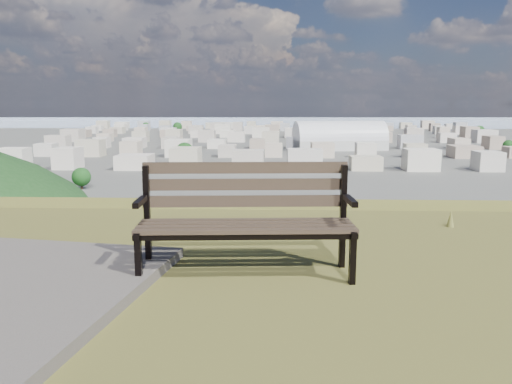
{
  "coord_description": "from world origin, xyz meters",
  "views": [
    {
      "loc": [
        0.52,
        -2.06,
        26.29
      ],
      "look_at": [
        0.31,
        3.56,
        25.3
      ],
      "focal_mm": 35.0,
      "sensor_mm": 36.0,
      "label": 1
    }
  ],
  "objects": [
    {
      "name": "park_bench",
      "position": [
        0.3,
        1.65,
        25.48
      ],
      "size": [
        1.64,
        0.62,
        0.84
      ],
      "rotation": [
        0.0,
        0.0,
        0.06
      ],
      "color": "#3E2F24",
      "rests_on": "hilltop_mesa"
    },
    {
      "name": "arena",
      "position": [
        38.11,
        292.56,
        5.2
      ],
      "size": [
        55.36,
        31.16,
        22.05
      ],
      "rotation": [
        0.0,
        0.0,
        0.18
      ],
      "color": "#BBBBB7",
      "rests_on": "ground"
    },
    {
      "name": "city_blocks",
      "position": [
        0.0,
        394.44,
        3.5
      ],
      "size": [
        395.0,
        361.0,
        7.0
      ],
      "color": "beige",
      "rests_on": "ground"
    },
    {
      "name": "city_trees",
      "position": [
        -26.39,
        319.0,
        4.83
      ],
      "size": [
        406.52,
        387.2,
        9.98
      ],
      "color": "#35231A",
      "rests_on": "ground"
    },
    {
      "name": "bay_water",
      "position": [
        0.0,
        900.0,
        0.0
      ],
      "size": [
        2400.0,
        700.0,
        0.12
      ],
      "primitive_type": "cube",
      "color": "#9CB0C6",
      "rests_on": "ground"
    },
    {
      "name": "far_hills",
      "position": [
        -60.92,
        1402.93,
        25.47
      ],
      "size": [
        2050.0,
        340.0,
        60.0
      ],
      "color": "#95A2B9",
      "rests_on": "ground"
    }
  ]
}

